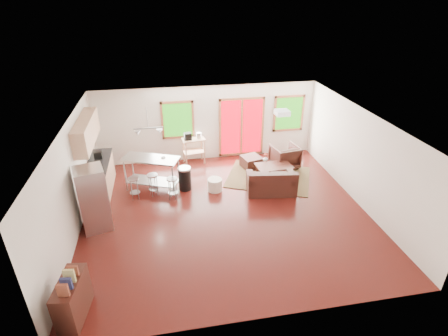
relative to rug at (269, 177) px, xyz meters
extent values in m
cube|color=#340C0A|center=(-1.72, -1.69, -0.02)|extent=(7.50, 7.00, 0.02)
cube|color=white|center=(-1.72, -1.69, 2.60)|extent=(7.50, 7.00, 0.02)
cube|color=silver|center=(-1.72, 1.82, 1.29)|extent=(7.50, 0.02, 2.60)
cube|color=silver|center=(-5.48, -1.69, 1.29)|extent=(0.02, 7.00, 2.60)
cube|color=silver|center=(2.04, -1.69, 1.29)|extent=(0.02, 7.00, 2.60)
cube|color=silver|center=(-1.72, -5.20, 1.29)|extent=(7.50, 0.02, 2.60)
cube|color=#1B5C0E|center=(-2.72, 1.77, 1.49)|extent=(0.94, 0.02, 1.14)
cube|color=brown|center=(-2.72, 1.77, 2.10)|extent=(1.10, 0.05, 0.08)
cube|color=brown|center=(-2.72, 1.77, 0.88)|extent=(1.10, 0.05, 0.08)
cube|color=brown|center=(-3.23, 1.77, 1.49)|extent=(0.08, 0.05, 1.30)
cube|color=brown|center=(-2.21, 1.77, 1.49)|extent=(0.08, 0.05, 1.30)
cube|color=#BE000E|center=(-0.52, 1.77, 1.09)|extent=(1.44, 0.02, 1.94)
cube|color=brown|center=(-0.52, 1.77, 2.10)|extent=(1.60, 0.05, 0.08)
cube|color=brown|center=(-0.52, 1.77, 0.08)|extent=(1.60, 0.05, 0.08)
cube|color=brown|center=(-1.28, 1.77, 1.09)|extent=(0.08, 0.05, 2.10)
cube|color=brown|center=(0.24, 1.77, 1.09)|extent=(0.08, 0.05, 2.10)
cube|color=brown|center=(-0.52, 1.77, 1.09)|extent=(0.08, 0.05, 1.94)
cube|color=#1B5C0E|center=(1.18, 1.77, 1.49)|extent=(0.94, 0.02, 1.14)
cube|color=brown|center=(1.18, 1.77, 2.10)|extent=(1.10, 0.05, 0.08)
cube|color=brown|center=(1.18, 1.77, 0.88)|extent=(1.10, 0.05, 0.08)
cube|color=brown|center=(0.67, 1.77, 1.49)|extent=(0.08, 0.05, 1.30)
cube|color=brown|center=(1.69, 1.77, 1.49)|extent=(0.08, 0.05, 1.30)
cube|color=#3B5230|center=(0.00, 0.00, 0.00)|extent=(3.12, 2.82, 0.03)
cube|color=black|center=(-0.20, -0.85, 0.19)|extent=(1.52, 1.00, 0.40)
cube|color=black|center=(-0.24, -1.15, 0.56)|extent=(1.43, 0.39, 0.36)
cube|color=black|center=(-0.81, -0.76, 0.46)|extent=(0.30, 0.82, 0.15)
cube|color=black|center=(0.41, -0.94, 0.46)|extent=(0.30, 0.82, 0.15)
cube|color=black|center=(-0.50, -0.76, 0.44)|extent=(0.65, 0.60, 0.11)
cube|color=black|center=(0.12, -0.85, 0.44)|extent=(0.65, 0.60, 0.11)
cube|color=#341610|center=(0.14, -0.06, 0.41)|extent=(1.16, 0.74, 0.04)
cube|color=#341610|center=(-0.32, -0.34, 0.19)|extent=(0.07, 0.07, 0.40)
cube|color=#341610|center=(0.62, -0.27, 0.19)|extent=(0.07, 0.07, 0.40)
cube|color=#341610|center=(-0.35, 0.15, 0.19)|extent=(0.07, 0.07, 0.40)
cube|color=#341610|center=(0.59, 0.22, 0.19)|extent=(0.07, 0.07, 0.40)
imported|color=black|center=(0.73, 0.63, 0.42)|extent=(0.95, 0.91, 0.86)
cube|color=black|center=(-0.38, 0.78, 0.19)|extent=(0.74, 0.74, 0.40)
cylinder|color=white|center=(-1.83, -0.49, 0.18)|extent=(0.45, 0.45, 0.38)
imported|color=silver|center=(-0.02, 0.38, 0.47)|extent=(0.18, 0.19, 0.17)
sphere|color=#BF3E2B|center=(0.00, 0.40, 0.61)|extent=(0.07, 0.07, 0.06)
sphere|color=#BF3E2B|center=(-0.05, 0.36, 0.62)|extent=(0.07, 0.07, 0.06)
sphere|color=#BF3E2B|center=(-0.03, 0.41, 0.64)|extent=(0.07, 0.07, 0.06)
imported|color=brown|center=(0.41, 0.28, 0.54)|extent=(0.23, 0.07, 0.31)
cube|color=tan|center=(-5.17, 0.01, 0.44)|extent=(0.60, 2.20, 0.90)
cube|color=black|center=(-5.17, 0.01, 0.91)|extent=(0.64, 2.24, 0.04)
cube|color=tan|center=(-5.29, 0.01, 1.94)|extent=(0.36, 2.20, 0.70)
cylinder|color=#B7BABC|center=(-5.17, -0.49, 1.02)|extent=(0.12, 0.12, 0.18)
cube|color=black|center=(-5.17, 0.41, 1.03)|extent=(0.22, 0.18, 0.20)
cube|color=#B7BABC|center=(-5.04, -1.75, 0.82)|extent=(0.81, 0.80, 1.67)
cube|color=gray|center=(-4.72, -1.67, 0.82)|extent=(0.18, 0.60, 1.63)
cylinder|color=gray|center=(-4.65, -1.86, 0.96)|extent=(0.03, 0.03, 1.11)
cylinder|color=gray|center=(-4.76, -1.46, 0.96)|extent=(0.03, 0.03, 1.11)
cube|color=#B7BABC|center=(-3.65, -0.07, 1.00)|extent=(1.76, 1.23, 0.04)
cube|color=gray|center=(-3.65, -0.07, 0.26)|extent=(1.62, 1.11, 0.03)
cylinder|color=gray|center=(-4.43, -0.02, 0.48)|extent=(0.06, 0.06, 0.99)
cylinder|color=gray|center=(-3.06, -0.58, 0.48)|extent=(0.06, 0.06, 0.99)
cylinder|color=gray|center=(-4.23, 0.45, 0.48)|extent=(0.06, 0.06, 0.99)
cylinder|color=gray|center=(-2.87, -0.12, 0.48)|extent=(0.06, 0.06, 0.99)
imported|color=white|center=(-3.28, -0.12, 1.01)|extent=(0.15, 0.12, 0.14)
cylinder|color=#B7BABC|center=(-4.16, -0.53, 0.64)|extent=(0.34, 0.34, 0.04)
cylinder|color=gray|center=(-4.08, -0.44, 0.30)|extent=(0.02, 0.02, 0.63)
cylinder|color=gray|center=(-4.25, -0.45, 0.30)|extent=(0.02, 0.02, 0.63)
cylinder|color=gray|center=(-4.24, -0.62, 0.30)|extent=(0.02, 0.02, 0.63)
cylinder|color=gray|center=(-4.07, -0.61, 0.30)|extent=(0.02, 0.02, 0.63)
cylinder|color=gray|center=(-4.16, -0.53, 0.19)|extent=(0.31, 0.31, 0.01)
cylinder|color=#B7BABC|center=(-3.63, -0.42, 0.64)|extent=(0.41, 0.41, 0.04)
cylinder|color=gray|center=(-3.58, -0.31, 0.30)|extent=(0.03, 0.03, 0.63)
cylinder|color=gray|center=(-3.74, -0.37, 0.30)|extent=(0.03, 0.03, 0.63)
cylinder|color=gray|center=(-3.68, -0.53, 0.30)|extent=(0.03, 0.03, 0.63)
cylinder|color=gray|center=(-3.52, -0.47, 0.30)|extent=(0.03, 0.03, 0.63)
cylinder|color=gray|center=(-3.63, -0.42, 0.19)|extent=(0.37, 0.37, 0.01)
cylinder|color=#B7BABC|center=(-3.09, -0.73, 0.63)|extent=(0.38, 0.38, 0.04)
cylinder|color=gray|center=(-2.98, -0.66, 0.30)|extent=(0.03, 0.03, 0.63)
cylinder|color=gray|center=(-3.15, -0.62, 0.30)|extent=(0.03, 0.03, 0.63)
cylinder|color=gray|center=(-3.19, -0.79, 0.30)|extent=(0.03, 0.03, 0.63)
cylinder|color=gray|center=(-3.02, -0.83, 0.30)|extent=(0.03, 0.03, 0.63)
cylinder|color=gray|center=(-3.09, -0.73, 0.19)|extent=(0.35, 0.35, 0.01)
cylinder|color=black|center=(-2.70, -0.24, 0.32)|extent=(0.47, 0.47, 0.67)
cylinder|color=#B7BABC|center=(-2.70, -0.24, 0.68)|extent=(0.49, 0.49, 0.06)
cube|color=tan|center=(-2.24, 1.49, 0.87)|extent=(0.80, 0.58, 0.04)
cube|color=tan|center=(-2.24, 1.49, 0.41)|extent=(0.76, 0.54, 0.03)
cube|color=tan|center=(-2.53, 1.26, 0.43)|extent=(0.05, 0.05, 0.89)
cube|color=tan|center=(-1.90, 1.35, 0.43)|extent=(0.05, 0.05, 0.89)
cube|color=tan|center=(-2.58, 1.64, 0.43)|extent=(0.05, 0.05, 0.89)
cube|color=tan|center=(-1.95, 1.72, 0.43)|extent=(0.05, 0.05, 0.89)
cube|color=black|center=(-2.43, 1.47, 1.01)|extent=(0.26, 0.24, 0.23)
cylinder|color=#B7BABC|center=(-2.05, 1.52, 0.99)|extent=(0.19, 0.19, 0.19)
cube|color=#341610|center=(-5.07, -4.51, 0.41)|extent=(0.49, 0.99, 0.85)
cube|color=brown|center=(-5.06, -4.83, 0.96)|extent=(0.20, 0.08, 0.25)
cube|color=navy|center=(-5.04, -4.67, 0.95)|extent=(0.20, 0.08, 0.23)
cube|color=tan|center=(-5.01, -4.51, 0.97)|extent=(0.20, 0.08, 0.27)
cube|color=brown|center=(-4.99, -4.36, 0.94)|extent=(0.20, 0.08, 0.21)
cube|color=white|center=(-0.12, -1.09, 2.52)|extent=(0.35, 0.35, 0.12)
cylinder|color=gray|center=(-3.62, -0.19, 2.29)|extent=(0.02, 0.02, 0.60)
cube|color=gray|center=(-3.62, -0.19, 1.99)|extent=(0.80, 0.04, 0.03)
cone|color=#B7BABC|center=(-3.92, -0.19, 1.87)|extent=(0.18, 0.18, 0.14)
cone|color=#B7BABC|center=(-3.32, -0.19, 1.87)|extent=(0.18, 0.18, 0.14)
camera|label=1|loc=(-3.19, -9.44, 5.40)|focal=28.00mm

